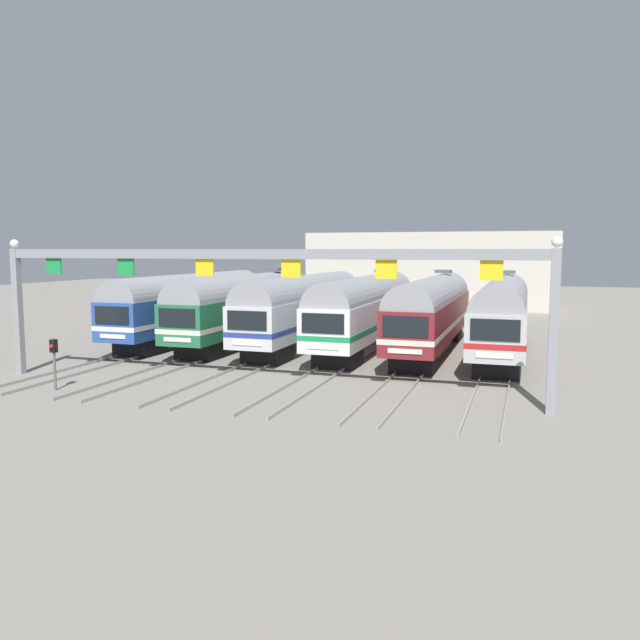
{
  "coord_description": "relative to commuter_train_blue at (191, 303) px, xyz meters",
  "views": [
    {
      "loc": [
        12.04,
        -39.4,
        6.44
      ],
      "look_at": [
        -0.12,
        -2.7,
        2.13
      ],
      "focal_mm": 35.39,
      "sensor_mm": 36.0,
      "label": 1
    }
  ],
  "objects": [
    {
      "name": "ground_plane",
      "position": [
        10.63,
        0.01,
        -2.69
      ],
      "size": [
        160.0,
        160.0,
        0.0
      ],
      "primitive_type": "plane",
      "color": "gray"
    },
    {
      "name": "track_bed",
      "position": [
        10.63,
        17.01,
        -2.61
      ],
      "size": [
        22.77,
        70.0,
        0.15
      ],
      "color": "gray",
      "rests_on": "ground"
    },
    {
      "name": "commuter_train_blue",
      "position": [
        0.0,
        0.0,
        0.0
      ],
      "size": [
        2.88,
        18.06,
        4.77
      ],
      "color": "#284C9E",
      "rests_on": "ground"
    },
    {
      "name": "commuter_train_green",
      "position": [
        4.25,
        0.0,
        0.0
      ],
      "size": [
        2.88,
        18.06,
        5.05
      ],
      "color": "#236B42",
      "rests_on": "ground"
    },
    {
      "name": "commuter_train_silver",
      "position": [
        8.51,
        0.0,
        0.0
      ],
      "size": [
        2.88,
        18.06,
        4.77
      ],
      "color": "silver",
      "rests_on": "ground"
    },
    {
      "name": "commuter_train_white",
      "position": [
        12.76,
        0.0,
        0.0
      ],
      "size": [
        2.88,
        18.06,
        5.05
      ],
      "color": "white",
      "rests_on": "ground"
    },
    {
      "name": "commuter_train_maroon",
      "position": [
        17.01,
        0.0,
        0.0
      ],
      "size": [
        2.88,
        18.06,
        5.05
      ],
      "color": "maroon",
      "rests_on": "ground"
    },
    {
      "name": "commuter_train_stainless",
      "position": [
        21.26,
        0.0,
        0.0
      ],
      "size": [
        2.88,
        18.06,
        5.05
      ],
      "color": "#B2B5BA",
      "rests_on": "ground"
    },
    {
      "name": "catenary_gantry",
      "position": [
        10.63,
        -13.49,
        2.68
      ],
      "size": [
        26.5,
        0.44,
        6.97
      ],
      "color": "gray",
      "rests_on": "ground"
    },
    {
      "name": "yard_signal_mast",
      "position": [
        2.13,
        -16.18,
        -0.99
      ],
      "size": [
        0.28,
        0.35,
        2.42
      ],
      "color": "#59595E",
      "rests_on": "ground"
    },
    {
      "name": "maintenance_building",
      "position": [
        12.07,
        33.71,
        1.49
      ],
      "size": [
        27.41,
        10.0,
        8.35
      ],
      "primitive_type": "cube",
      "color": "beige",
      "rests_on": "ground"
    }
  ]
}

